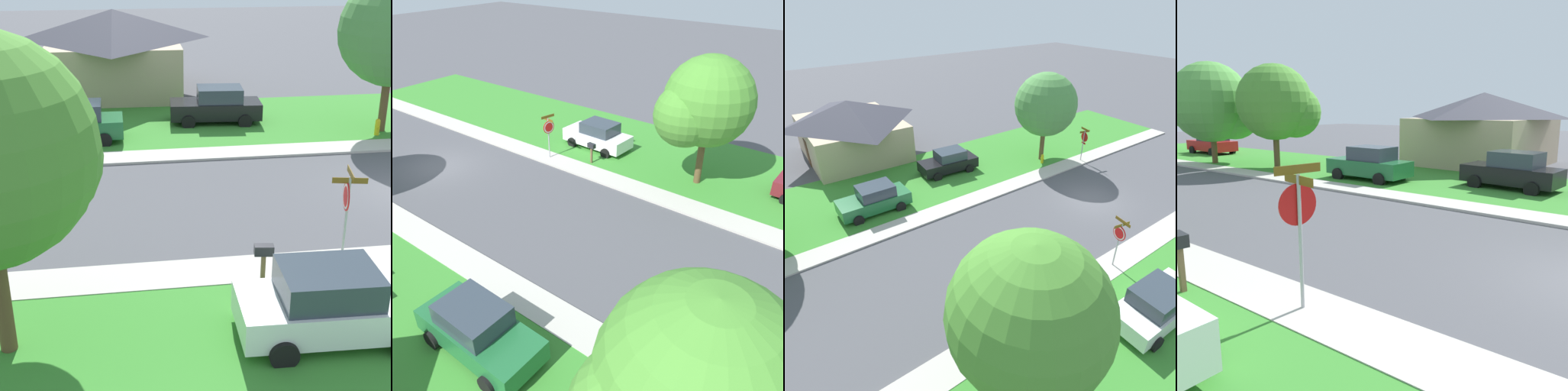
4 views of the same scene
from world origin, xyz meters
The scene contains 10 objects.
sidewalk_east centered at (4.70, 12.00, 0.05)m, with size 1.40×56.00×0.10m, color #B7B2A8.
lawn_east centered at (9.40, 12.00, 0.04)m, with size 8.00×56.00×0.08m, color #38842D.
sidewalk_west centered at (-4.70, 12.00, 0.05)m, with size 1.40×56.00×0.10m, color #B7B2A8.
stop_sign_far_corner centered at (-4.73, 4.39, 1.89)m, with size 0.91×0.91×2.77m.
car_black_kerbside_mid centered at (9.18, 5.40, 0.87)m, with size 2.31×4.43×1.76m.
car_white_far_down_street centered at (-7.77, 5.79, 0.87)m, with size 2.15×4.36×1.76m.
car_green_behind_trees centered at (7.16, 12.01, 0.87)m, with size 2.07×4.32×1.76m.
house_right_setback centered at (16.58, 10.06, 2.38)m, with size 9.24×8.08×4.60m.
fire_hydrant centered at (6.07, -1.39, 0.44)m, with size 0.38×0.22×0.83m.
mailbox centered at (-5.70, 6.83, 1.01)m, with size 0.30×0.51×1.31m.
Camera 1 is at (-18.31, 10.33, 8.26)m, focal length 54.94 mm.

